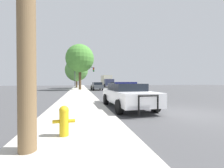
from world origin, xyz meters
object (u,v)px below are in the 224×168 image
at_px(car_background_oncoming, 114,85).
at_px(fire_hydrant, 64,120).
at_px(traffic_light, 83,73).
at_px(box_truck, 107,81).
at_px(tree_sidewalk_far, 77,70).
at_px(car_background_midblock, 97,86).
at_px(tree_sidewalk_mid, 80,59).
at_px(police_car, 127,95).

bearing_deg(car_background_oncoming, fire_hydrant, 76.90).
relative_size(fire_hydrant, traffic_light, 0.17).
height_order(box_truck, tree_sidewalk_far, tree_sidewalk_far).
xyz_separation_m(car_background_oncoming, car_background_midblock, (-4.76, -7.00, 0.02)).
bearing_deg(fire_hydrant, traffic_light, 87.73).
distance_m(car_background_oncoming, car_background_midblock, 8.46).
bearing_deg(car_background_midblock, box_truck, 70.07).
relative_size(car_background_oncoming, car_background_midblock, 0.97).
xyz_separation_m(traffic_light, tree_sidewalk_far, (-1.45, 3.08, 0.76)).
bearing_deg(tree_sidewalk_far, car_background_oncoming, -8.91).
relative_size(car_background_oncoming, tree_sidewalk_mid, 0.54).
bearing_deg(car_background_oncoming, tree_sidewalk_far, -6.69).
bearing_deg(car_background_midblock, traffic_light, 110.09).
xyz_separation_m(police_car, tree_sidewalk_mid, (-2.63, 18.64, 4.80)).
distance_m(fire_hydrant, tree_sidewalk_mid, 23.44).
xyz_separation_m(car_background_oncoming, tree_sidewalk_far, (-8.47, 1.33, 3.43)).
relative_size(police_car, tree_sidewalk_mid, 0.64).
xyz_separation_m(police_car, car_background_midblock, (0.34, 18.40, -0.01)).
xyz_separation_m(police_car, fire_hydrant, (-3.04, -4.26, -0.22)).
height_order(police_car, tree_sidewalk_mid, tree_sidewalk_mid).
height_order(car_background_midblock, tree_sidewalk_far, tree_sidewalk_far).
height_order(traffic_light, car_background_midblock, traffic_light).
distance_m(traffic_light, box_truck, 11.83).
bearing_deg(police_car, fire_hydrant, 52.62).
bearing_deg(car_background_midblock, fire_hydrant, -101.75).
relative_size(traffic_light, box_truck, 0.63).
bearing_deg(fire_hydrant, car_background_oncoming, 74.67).
xyz_separation_m(box_truck, tree_sidewalk_far, (-8.16, -6.53, 2.42)).
relative_size(fire_hydrant, tree_sidewalk_far, 0.12).
distance_m(tree_sidewalk_mid, tree_sidewalk_far, 8.24).
bearing_deg(car_background_midblock, tree_sidewalk_far, 110.78).
height_order(police_car, car_background_midblock, police_car).
xyz_separation_m(car_background_midblock, box_truck, (4.44, 14.85, 0.99)).
bearing_deg(police_car, car_background_midblock, -92.95).
distance_m(car_background_midblock, tree_sidewalk_mid, 5.66).
height_order(fire_hydrant, car_background_oncoming, car_background_oncoming).
bearing_deg(tree_sidewalk_far, box_truck, 38.65).
height_order(police_car, car_background_oncoming, police_car).
bearing_deg(box_truck, fire_hydrant, 76.78).
bearing_deg(tree_sidewalk_far, fire_hydrant, -89.36).
xyz_separation_m(traffic_light, box_truck, (6.71, 9.61, -1.66)).
bearing_deg(traffic_light, police_car, -85.33).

